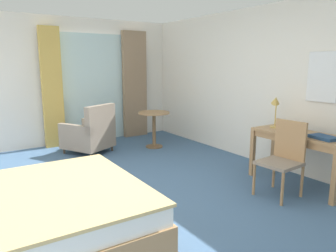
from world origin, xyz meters
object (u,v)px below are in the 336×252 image
(round_cafe_table, at_px, (154,122))
(closed_book, at_px, (324,137))
(desk_lamp, at_px, (276,105))
(writing_desk, at_px, (301,140))
(armchair_by_window, at_px, (90,134))
(desk_chair, at_px, (284,155))
(bed, at_px, (24,220))

(round_cafe_table, bearing_deg, closed_book, -80.28)
(round_cafe_table, bearing_deg, desk_lamp, -73.14)
(writing_desk, distance_m, armchair_by_window, 3.66)
(desk_chair, xyz_separation_m, round_cafe_table, (-0.15, 2.93, 0.00))
(writing_desk, distance_m, desk_chair, 0.49)
(closed_book, relative_size, armchair_by_window, 0.32)
(desk_chair, distance_m, armchair_by_window, 3.52)
(writing_desk, height_order, desk_chair, desk_chair)
(round_cafe_table, bearing_deg, writing_desk, -77.80)
(armchair_by_window, bearing_deg, bed, -120.46)
(round_cafe_table, bearing_deg, bed, -139.21)
(bed, distance_m, closed_book, 3.49)
(desk_lamp, bearing_deg, desk_chair, -132.53)
(writing_desk, bearing_deg, round_cafe_table, 102.20)
(bed, relative_size, round_cafe_table, 2.91)
(desk_chair, bearing_deg, desk_lamp, 47.47)
(writing_desk, relative_size, desk_lamp, 2.72)
(writing_desk, height_order, round_cafe_table, writing_desk)
(desk_chair, distance_m, desk_lamp, 0.98)
(closed_book, distance_m, armchair_by_window, 3.95)
(desk_chair, distance_m, closed_book, 0.54)
(writing_desk, xyz_separation_m, desk_lamp, (0.09, 0.53, 0.42))
(bed, xyz_separation_m, desk_chair, (2.98, -0.49, 0.25))
(closed_book, relative_size, round_cafe_table, 0.46)
(bed, bearing_deg, closed_book, -12.72)
(bed, relative_size, closed_book, 6.37)
(closed_book, bearing_deg, desk_lamp, 88.10)
(writing_desk, bearing_deg, desk_chair, -170.61)
(bed, height_order, writing_desk, bed)
(bed, bearing_deg, desk_chair, -9.35)
(desk_chair, bearing_deg, writing_desk, 9.39)
(desk_lamp, bearing_deg, writing_desk, -99.46)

